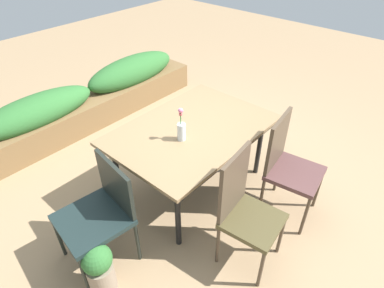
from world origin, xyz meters
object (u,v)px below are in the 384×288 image
(flower_vase, at_px, (181,128))
(chair_near_left, at_px, (244,207))
(chair_near_right, at_px, (288,163))
(chair_end_left, at_px, (101,210))
(planter_box, at_px, (92,99))
(potted_plant, at_px, (99,268))
(dining_table, at_px, (192,133))

(flower_vase, bearing_deg, chair_near_left, -101.16)
(chair_near_right, xyz_separation_m, chair_end_left, (-1.38, 0.81, -0.04))
(flower_vase, xyz_separation_m, planter_box, (0.30, 1.88, -0.52))
(chair_end_left, relative_size, planter_box, 0.28)
(chair_near_left, distance_m, chair_end_left, 1.08)
(chair_near_right, distance_m, flower_vase, 0.97)
(chair_near_left, height_order, chair_end_left, chair_near_left)
(flower_vase, bearing_deg, chair_end_left, 177.67)
(chair_near_left, bearing_deg, potted_plant, -38.16)
(chair_near_right, bearing_deg, dining_table, -76.81)
(planter_box, bearing_deg, potted_plant, -123.89)
(dining_table, relative_size, planter_box, 0.47)
(planter_box, height_order, potted_plant, planter_box)
(chair_end_left, bearing_deg, potted_plant, 142.07)
(chair_end_left, bearing_deg, dining_table, -81.79)
(flower_vase, xyz_separation_m, potted_plant, (-1.09, -0.19, -0.58))
(chair_near_right, relative_size, planter_box, 0.31)
(chair_near_left, bearing_deg, chair_near_right, 173.59)
(chair_near_left, distance_m, flower_vase, 0.84)
(dining_table, distance_m, flower_vase, 0.26)
(chair_near_left, height_order, planter_box, chair_near_left)
(chair_near_left, bearing_deg, dining_table, -118.93)
(chair_near_left, relative_size, planter_box, 0.31)
(dining_table, relative_size, chair_end_left, 1.69)
(chair_near_left, relative_size, chair_end_left, 1.13)
(chair_near_right, relative_size, chair_near_left, 0.98)
(planter_box, bearing_deg, dining_table, -93.28)
(dining_table, height_order, chair_near_right, chair_near_right)
(potted_plant, bearing_deg, chair_near_left, -31.91)
(flower_vase, distance_m, potted_plant, 1.25)
(chair_near_right, distance_m, chair_end_left, 1.60)
(dining_table, height_order, planter_box, dining_table)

